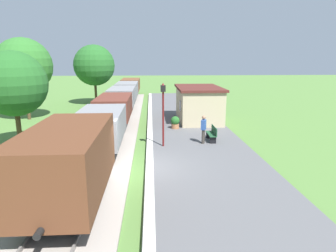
{
  "coord_description": "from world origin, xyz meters",
  "views": [
    {
      "loc": [
        0.5,
        -13.04,
        5.29
      ],
      "look_at": [
        1.48,
        3.53,
        1.43
      ],
      "focal_mm": 31.23,
      "sensor_mm": 36.0,
      "label": 1
    }
  ],
  "objects": [
    {
      "name": "rail_near",
      "position": [
        -1.68,
        0.0,
        0.19
      ],
      "size": [
        0.07,
        60.0,
        0.14
      ],
      "primitive_type": "cube",
      "color": "slate",
      "rests_on": "track_ballast"
    },
    {
      "name": "tree_trackside_far",
      "position": [
        -10.3,
        13.03,
        4.65
      ],
      "size": [
        4.73,
        4.73,
        7.02
      ],
      "color": "#4C3823",
      "rests_on": "ground"
    },
    {
      "name": "freight_train",
      "position": [
        -2.4,
        12.46,
        1.45
      ],
      "size": [
        2.5,
        39.2,
        2.72
      ],
      "color": "brown",
      "rests_on": "rail_near"
    },
    {
      "name": "lamp_post_near",
      "position": [
        1.19,
        3.41,
        2.8
      ],
      "size": [
        0.28,
        0.28,
        3.7
      ],
      "color": "#591414",
      "rests_on": "platform_slab"
    },
    {
      "name": "tree_trackside_mid",
      "position": [
        -7.27,
        4.1,
        3.87
      ],
      "size": [
        3.72,
        3.72,
        5.74
      ],
      "color": "#4C3823",
      "rests_on": "ground"
    },
    {
      "name": "platform_edge_stripe",
      "position": [
        0.4,
        0.0,
        0.25
      ],
      "size": [
        0.36,
        60.0,
        0.01
      ],
      "primitive_type": "cube",
      "color": "silver",
      "rests_on": "platform_slab"
    },
    {
      "name": "ground_plane",
      "position": [
        0.0,
        0.0,
        0.0
      ],
      "size": [
        160.0,
        160.0,
        0.0
      ],
      "primitive_type": "plane",
      "color": "#517A38"
    },
    {
      "name": "tree_field_left",
      "position": [
        -5.91,
        21.4,
        4.49
      ],
      "size": [
        4.63,
        4.63,
        6.82
      ],
      "color": "#4C3823",
      "rests_on": "ground"
    },
    {
      "name": "potted_planter",
      "position": [
        2.26,
        7.76,
        0.72
      ],
      "size": [
        0.64,
        0.64,
        0.92
      ],
      "color": "#9E6642",
      "rests_on": "platform_slab"
    },
    {
      "name": "bench_near_hut",
      "position": [
        4.29,
        4.35,
        0.72
      ],
      "size": [
        0.42,
        1.5,
        0.91
      ],
      "color": "#1E4C2D",
      "rests_on": "platform_slab"
    },
    {
      "name": "track_ballast",
      "position": [
        -2.4,
        0.0,
        0.06
      ],
      "size": [
        3.8,
        60.0,
        0.12
      ],
      "primitive_type": "cube",
      "color": "#9E9389",
      "rests_on": "ground"
    },
    {
      "name": "rail_far",
      "position": [
        -3.12,
        0.0,
        0.19
      ],
      "size": [
        0.07,
        60.0,
        0.14
      ],
      "primitive_type": "cube",
      "color": "slate",
      "rests_on": "track_ballast"
    },
    {
      "name": "platform_slab",
      "position": [
        3.2,
        0.0,
        0.12
      ],
      "size": [
        6.0,
        60.0,
        0.25
      ],
      "primitive_type": "cube",
      "color": "#565659",
      "rests_on": "ground"
    },
    {
      "name": "person_waiting",
      "position": [
        3.63,
        3.83,
        1.18
      ],
      "size": [
        0.38,
        0.45,
        1.71
      ],
      "rotation": [
        0.0,
        0.0,
        2.7
      ],
      "color": "#38332D",
      "rests_on": "platform_slab"
    },
    {
      "name": "bench_down_platform",
      "position": [
        4.29,
        14.65,
        0.72
      ],
      "size": [
        0.42,
        1.5,
        0.91
      ],
      "color": "#1E4C2D",
      "rests_on": "platform_slab"
    },
    {
      "name": "station_hut",
      "position": [
        4.4,
        10.56,
        1.65
      ],
      "size": [
        3.5,
        5.8,
        2.78
      ],
      "color": "tan",
      "rests_on": "platform_slab"
    }
  ]
}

